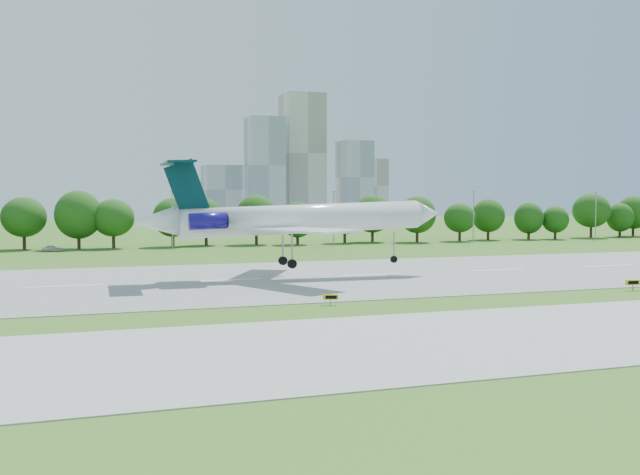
{
  "coord_description": "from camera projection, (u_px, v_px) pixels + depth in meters",
  "views": [
    {
      "loc": [
        -37.93,
        -65.25,
        10.66
      ],
      "look_at": [
        -9.8,
        18.0,
        5.77
      ],
      "focal_mm": 40.0,
      "sensor_mm": 36.0,
      "label": 1
    }
  ],
  "objects": [
    {
      "name": "ground",
      "position": [
        464.0,
        300.0,
        74.44
      ],
      "size": [
        600.0,
        600.0,
        0.0
      ],
      "primitive_type": "plane",
      "color": "#326219",
      "rests_on": "ground"
    },
    {
      "name": "runway",
      "position": [
        371.0,
        275.0,
        98.08
      ],
      "size": [
        400.0,
        45.0,
        0.08
      ],
      "primitive_type": "cube",
      "color": "gray",
      "rests_on": "ground"
    },
    {
      "name": "taxiway",
      "position": [
        578.0,
        330.0,
        57.41
      ],
      "size": [
        400.0,
        23.0,
        0.08
      ],
      "primitive_type": "cube",
      "color": "#ADADA8",
      "rests_on": "ground"
    },
    {
      "name": "tree_line",
      "position": [
        256.0,
        218.0,
        161.12
      ],
      "size": [
        288.4,
        8.4,
        10.4
      ],
      "color": "#382314",
      "rests_on": "ground"
    },
    {
      "name": "light_poles",
      "position": [
        256.0,
        218.0,
        150.85
      ],
      "size": [
        175.9,
        0.25,
        12.19
      ],
      "color": "gray",
      "rests_on": "ground"
    },
    {
      "name": "skyline",
      "position": [
        297.0,
        168.0,
        474.24
      ],
      "size": [
        127.0,
        52.0,
        80.0
      ],
      "color": "#B2B2B7",
      "rests_on": "ground"
    },
    {
      "name": "airliner",
      "position": [
        288.0,
        218.0,
        93.89
      ],
      "size": [
        41.67,
        30.45,
        14.09
      ],
      "rotation": [
        0.0,
        -0.03,
        -0.02
      ],
      "color": "white",
      "rests_on": "ground"
    },
    {
      "name": "taxi_sign_left",
      "position": [
        331.0,
        297.0,
        70.73
      ],
      "size": [
        1.51,
        0.59,
        1.07
      ],
      "rotation": [
        0.0,
        0.0,
        -0.29
      ],
      "color": "gray",
      "rests_on": "ground"
    },
    {
      "name": "taxi_sign_centre",
      "position": [
        633.0,
        283.0,
        81.92
      ],
      "size": [
        1.77,
        0.44,
        1.24
      ],
      "rotation": [
        0.0,
        0.0,
        -0.14
      ],
      "color": "gray",
      "rests_on": "ground"
    },
    {
      "name": "service_vehicle_b",
      "position": [
        53.0,
        248.0,
        140.74
      ],
      "size": [
        4.05,
        1.77,
        1.36
      ],
      "primitive_type": "imported",
      "rotation": [
        0.0,
        0.0,
        1.53
      ],
      "color": "beige",
      "rests_on": "ground"
    }
  ]
}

